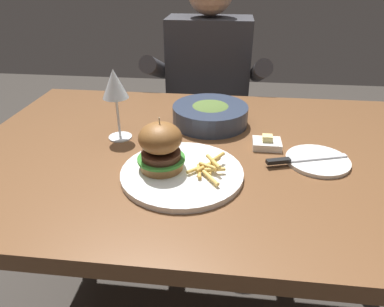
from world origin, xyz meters
TOP-DOWN VIEW (x-y plane):
  - dining_table at (0.00, 0.00)m, footprint 1.27×0.85m
  - main_plate at (-0.03, -0.14)m, footprint 0.29×0.29m
  - burger_sandwich at (-0.08, -0.14)m, footprint 0.11×0.11m
  - fries_pile at (0.03, -0.14)m, footprint 0.09×0.12m
  - wine_glass at (-0.24, 0.03)m, footprint 0.07×0.07m
  - bread_plate at (0.30, -0.04)m, footprint 0.16×0.16m
  - table_knife at (0.25, -0.06)m, footprint 0.21×0.08m
  - butter_dish at (0.17, 0.02)m, footprint 0.08×0.06m
  - soup_bowl at (0.01, 0.16)m, footprint 0.23×0.23m
  - diner_person at (-0.03, 0.70)m, footprint 0.51×0.36m

SIDE VIEW (x-z plane):
  - diner_person at x=-0.03m, z-range -0.02..1.15m
  - dining_table at x=0.00m, z-range 0.28..1.02m
  - bread_plate at x=0.30m, z-range 0.74..0.75m
  - main_plate at x=-0.03m, z-range 0.74..0.75m
  - butter_dish at x=0.17m, z-range 0.73..0.77m
  - table_knife at x=0.25m, z-range 0.75..0.76m
  - fries_pile at x=0.03m, z-range 0.75..0.78m
  - soup_bowl at x=0.01m, z-range 0.74..0.80m
  - burger_sandwich at x=-0.08m, z-range 0.75..0.88m
  - wine_glass at x=-0.24m, z-range 0.79..0.99m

